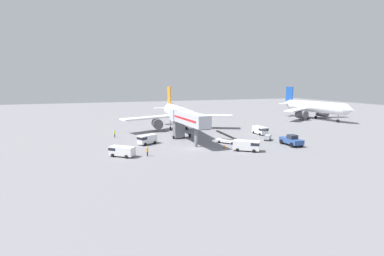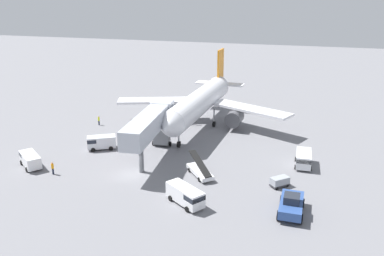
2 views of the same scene
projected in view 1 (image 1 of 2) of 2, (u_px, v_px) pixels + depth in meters
ground_plane at (194, 149)px, 60.80m from camera, size 300.00×300.00×0.00m
airplane_at_gate at (179, 114)px, 82.93m from camera, size 34.15×35.08×12.72m
jet_bridge at (187, 119)px, 66.03m from camera, size 4.62×17.22×7.41m
pushback_tug at (291, 140)px, 63.68m from camera, size 2.88×5.70×2.49m
belt_loader_truck at (227, 140)px, 65.93m from camera, size 4.93×5.37×2.82m
service_van_near_center at (147, 139)px, 64.72m from camera, size 4.85×3.87×2.17m
service_van_far_center at (121, 151)px, 54.17m from camera, size 5.03×4.53×1.96m
service_van_near_right at (260, 130)px, 77.10m from camera, size 2.52×4.86×2.09m
service_van_rear_right at (247, 145)px, 58.40m from camera, size 5.50×4.68×2.19m
baggage_cart_outer_right at (268, 137)px, 69.24m from camera, size 2.63×2.58×1.32m
ground_crew_worker_foreground at (147, 151)px, 54.42m from camera, size 0.37×0.37×1.86m
ground_crew_worker_midground at (115, 134)px, 72.94m from camera, size 0.48×0.48×1.79m
safety_cone_alpha at (224, 146)px, 61.37m from camera, size 0.49×0.49×0.75m
airplane_background at (313, 107)px, 108.23m from camera, size 31.25×31.86×12.22m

